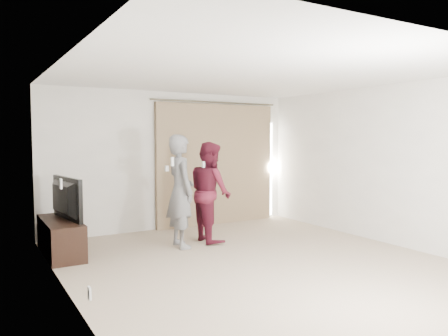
{
  "coord_description": "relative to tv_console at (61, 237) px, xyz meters",
  "views": [
    {
      "loc": [
        -3.42,
        -4.93,
        1.74
      ],
      "look_at": [
        0.2,
        1.2,
        1.24
      ],
      "focal_mm": 35.0,
      "sensor_mm": 36.0,
      "label": 1
    }
  ],
  "objects": [
    {
      "name": "tv",
      "position": [
        0.0,
        0.0,
        0.58
      ],
      "size": [
        0.3,
        1.1,
        0.63
      ],
      "primitive_type": "imported",
      "rotation": [
        0.0,
        0.0,
        1.72
      ],
      "color": "black",
      "rests_on": "tv_console"
    },
    {
      "name": "wall_back",
      "position": [
        2.27,
        0.96,
        1.04
      ],
      "size": [
        5.0,
        0.04,
        2.6
      ],
      "primitive_type": "cube",
      "color": "silver",
      "rests_on": "ground"
    },
    {
      "name": "person_man",
      "position": [
        1.74,
        -0.46,
        0.63
      ],
      "size": [
        0.46,
        0.67,
        1.79
      ],
      "color": "slate",
      "rests_on": "ground"
    },
    {
      "name": "wall_left",
      "position": [
        -0.23,
        -1.79,
        1.04
      ],
      "size": [
        0.04,
        5.5,
        2.6
      ],
      "color": "silver",
      "rests_on": "ground"
    },
    {
      "name": "curtain",
      "position": [
        3.18,
        0.89,
        0.94
      ],
      "size": [
        2.8,
        0.11,
        2.46
      ],
      "color": "tan",
      "rests_on": "ground"
    },
    {
      "name": "ceiling",
      "position": [
        2.27,
        -1.79,
        2.34
      ],
      "size": [
        5.0,
        5.5,
        0.01
      ],
      "primitive_type": "cube",
      "color": "silver",
      "rests_on": "wall_back"
    },
    {
      "name": "floor",
      "position": [
        2.27,
        -1.79,
        -0.26
      ],
      "size": [
        5.5,
        5.5,
        0.0
      ],
      "primitive_type": "plane",
      "color": "tan",
      "rests_on": "ground"
    },
    {
      "name": "tv_console",
      "position": [
        0.0,
        0.0,
        0.0
      ],
      "size": [
        0.47,
        1.36,
        0.52
      ],
      "primitive_type": "cube",
      "color": "black",
      "rests_on": "ground"
    },
    {
      "name": "person_woman",
      "position": [
        2.34,
        -0.34,
        0.57
      ],
      "size": [
        0.68,
        0.85,
        1.67
      ],
      "color": "#571525",
      "rests_on": "ground"
    },
    {
      "name": "scratching_post",
      "position": [
        0.33,
        0.61,
        -0.05
      ],
      "size": [
        0.4,
        0.4,
        0.53
      ],
      "color": "tan",
      "rests_on": "ground"
    }
  ]
}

